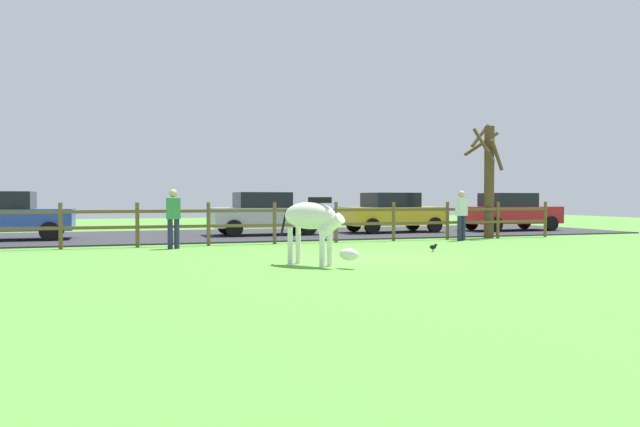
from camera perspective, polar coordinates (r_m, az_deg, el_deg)
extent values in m
plane|color=#549338|center=(13.41, 4.86, -4.45)|extent=(60.00, 60.00, 0.00)
cube|color=#2D2D33|center=(22.23, -4.63, -2.03)|extent=(28.00, 7.40, 0.05)
cylinder|color=brown|center=(17.36, -24.09, -1.12)|extent=(0.11, 0.11, 1.27)
cylinder|color=brown|center=(17.28, -17.47, -1.07)|extent=(0.11, 0.11, 1.27)
cylinder|color=brown|center=(17.42, -10.88, -1.01)|extent=(0.11, 0.11, 1.27)
cylinder|color=brown|center=(17.79, -4.48, -0.94)|extent=(0.11, 0.11, 1.27)
cylinder|color=brown|center=(18.37, 1.59, -0.85)|extent=(0.11, 0.11, 1.27)
cylinder|color=brown|center=(19.15, 7.23, -0.77)|extent=(0.11, 0.11, 1.27)
cylinder|color=brown|center=(20.09, 12.38, -0.69)|extent=(0.11, 0.11, 1.27)
cylinder|color=brown|center=(21.18, 17.04, -0.61)|extent=(0.11, 0.11, 1.27)
cylinder|color=brown|center=(22.40, 21.22, -0.54)|extent=(0.11, 0.11, 1.27)
cube|color=brown|center=(17.79, -4.47, -1.14)|extent=(20.01, 0.06, 0.09)
cube|color=brown|center=(17.78, -4.48, 0.29)|extent=(20.01, 0.06, 0.09)
cylinder|color=#513A23|center=(21.18, 16.25, 2.96)|extent=(0.34, 0.34, 3.91)
cylinder|color=#513A23|center=(21.06, 16.95, 5.52)|extent=(0.70, 0.37, 1.07)
cylinder|color=#513A23|center=(20.93, 15.76, 6.49)|extent=(0.48, 0.82, 1.22)
cylinder|color=#513A23|center=(21.82, 15.54, 6.59)|extent=(1.32, 0.30, 0.90)
cylinder|color=#513A23|center=(21.56, 15.42, 7.37)|extent=(0.91, 0.37, 0.87)
ellipsoid|color=white|center=(11.95, -1.01, -0.21)|extent=(1.13, 1.28, 0.56)
cylinder|color=white|center=(11.88, 0.96, -3.32)|extent=(0.11, 0.11, 0.78)
cylinder|color=white|center=(11.65, 0.20, -3.41)|extent=(0.11, 0.11, 0.78)
cylinder|color=white|center=(12.34, -2.15, -3.14)|extent=(0.11, 0.11, 0.78)
cylinder|color=white|center=(12.11, -2.94, -3.23)|extent=(0.11, 0.11, 0.78)
cylinder|color=white|center=(11.66, 1.10, -1.17)|extent=(0.55, 0.61, 0.51)
ellipsoid|color=white|center=(11.48, 2.86, -4.04)|extent=(0.43, 0.47, 0.24)
cube|color=black|center=(11.81, -0.02, 1.33)|extent=(0.37, 0.47, 0.12)
cylinder|color=black|center=(12.36, -3.55, -0.85)|extent=(0.16, 0.18, 0.54)
cylinder|color=black|center=(15.46, 10.98, -3.57)|extent=(0.01, 0.01, 0.06)
cylinder|color=black|center=(15.43, 11.05, -3.58)|extent=(0.01, 0.01, 0.06)
ellipsoid|color=black|center=(15.44, 11.01, -3.24)|extent=(0.18, 0.10, 0.12)
sphere|color=black|center=(15.48, 11.31, -3.05)|extent=(0.07, 0.07, 0.07)
cube|color=yellow|center=(23.15, 7.24, -0.23)|extent=(4.07, 1.88, 0.70)
cube|color=black|center=(23.07, 6.91, 1.33)|extent=(1.97, 1.65, 0.56)
cylinder|color=black|center=(24.56, 9.08, -0.95)|extent=(0.61, 0.21, 0.60)
cylinder|color=black|center=(23.10, 11.18, -1.11)|extent=(0.61, 0.21, 0.60)
cylinder|color=black|center=(23.33, 3.32, -1.06)|extent=(0.61, 0.21, 0.60)
cylinder|color=black|center=(21.79, 5.15, -1.25)|extent=(0.61, 0.21, 0.60)
cube|color=#B7BABF|center=(21.43, -5.30, -0.36)|extent=(4.03, 1.77, 0.70)
cube|color=black|center=(21.38, -5.69, 1.33)|extent=(1.93, 1.60, 0.56)
cylinder|color=black|center=(22.62, -2.50, -1.14)|extent=(0.60, 0.19, 0.60)
cylinder|color=black|center=(21.00, -1.16, -1.34)|extent=(0.60, 0.19, 0.60)
cylinder|color=black|center=(21.99, -9.25, -1.23)|extent=(0.60, 0.19, 0.60)
cylinder|color=black|center=(20.32, -8.41, -1.45)|extent=(0.60, 0.19, 0.60)
cube|color=#2D4CAD|center=(21.18, -28.40, -0.55)|extent=(4.02, 1.74, 0.70)
cube|color=black|center=(21.20, -28.82, 1.15)|extent=(1.91, 1.58, 0.56)
cylinder|color=black|center=(21.86, -24.53, -1.36)|extent=(0.60, 0.19, 0.60)
cylinder|color=black|center=(20.17, -25.00, -1.60)|extent=(0.60, 0.19, 0.60)
cube|color=red|center=(25.56, 18.18, -0.13)|extent=(4.01, 1.72, 0.70)
cube|color=black|center=(25.47, 17.92, 1.29)|extent=(1.91, 1.57, 0.56)
cylinder|color=black|center=(27.07, 19.39, -0.79)|extent=(0.60, 0.18, 0.60)
cylinder|color=black|center=(25.75, 21.72, -0.93)|extent=(0.60, 0.18, 0.60)
cylinder|color=black|center=(25.50, 14.60, -0.89)|extent=(0.60, 0.18, 0.60)
cylinder|color=black|center=(24.10, 16.81, -1.04)|extent=(0.60, 0.18, 0.60)
cylinder|color=#232847|center=(16.47, -14.48, -1.96)|extent=(0.14, 0.14, 0.82)
cylinder|color=#232847|center=(16.49, -13.86, -1.95)|extent=(0.14, 0.14, 0.82)
cube|color=#38844C|center=(16.45, -14.19, 0.48)|extent=(0.37, 0.24, 0.58)
sphere|color=tan|center=(16.45, -14.19, 1.94)|extent=(0.22, 0.22, 0.22)
cylinder|color=#232847|center=(19.55, 13.51, -1.42)|extent=(0.14, 0.14, 0.82)
cylinder|color=#232847|center=(19.68, 13.86, -1.40)|extent=(0.14, 0.14, 0.82)
cube|color=silver|center=(19.59, 13.70, 0.64)|extent=(0.41, 0.31, 0.58)
sphere|color=tan|center=(19.59, 13.71, 1.87)|extent=(0.22, 0.22, 0.22)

